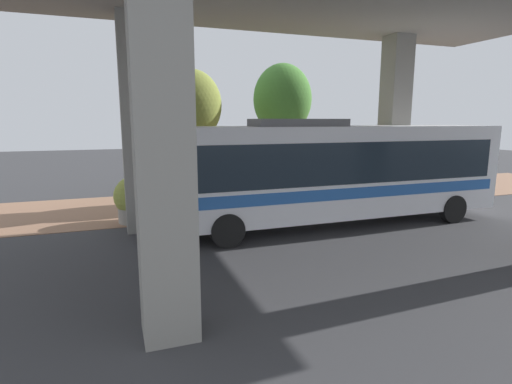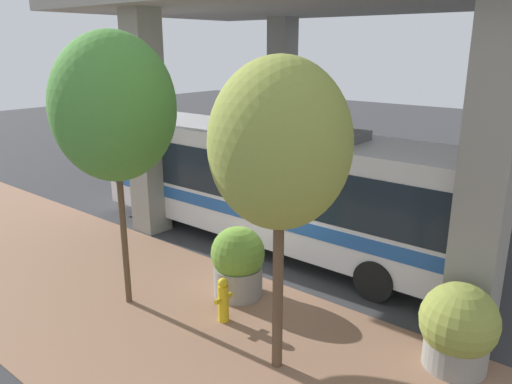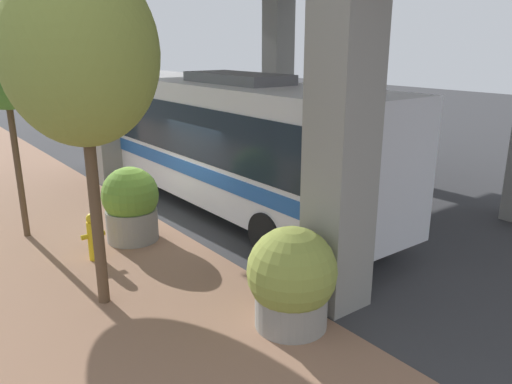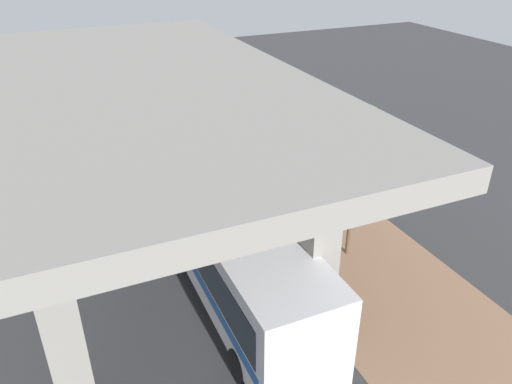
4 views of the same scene
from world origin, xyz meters
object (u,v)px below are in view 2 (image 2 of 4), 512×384
planter_middle (458,328)px  street_tree_far (280,145)px  bus (272,180)px  fire_hydrant (223,300)px  street_tree_near (114,108)px  planter_front (238,262)px

planter_middle → street_tree_far: size_ratio=0.30×
bus → fire_hydrant: (-4.20, -1.93, -1.46)m
street_tree_near → bus: bearing=-4.2°
bus → fire_hydrant: bus is taller
planter_middle → street_tree_far: bearing=129.2°
bus → planter_front: 3.58m
bus → street_tree_far: (-4.72, -3.78, 2.23)m
fire_hydrant → bus: bearing=24.7°
bus → planter_middle: (-2.62, -6.35, -1.17)m
planter_front → street_tree_near: size_ratio=0.28×
bus → street_tree_near: bearing=175.8°
planter_middle → street_tree_far: street_tree_far is taller
planter_middle → street_tree_far: (-2.10, 2.57, 3.39)m
planter_front → street_tree_far: (-1.62, -2.39, 3.35)m
planter_front → street_tree_near: 4.49m
planter_front → street_tree_far: street_tree_far is taller
planter_front → street_tree_near: street_tree_near is taller
bus → street_tree_far: bearing=-141.3°
planter_front → street_tree_far: size_ratio=0.31×
street_tree_far → planter_front: bearing=55.8°
planter_front → planter_middle: (0.48, -4.96, -0.04)m
street_tree_far → planter_middle: bearing=-50.8°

